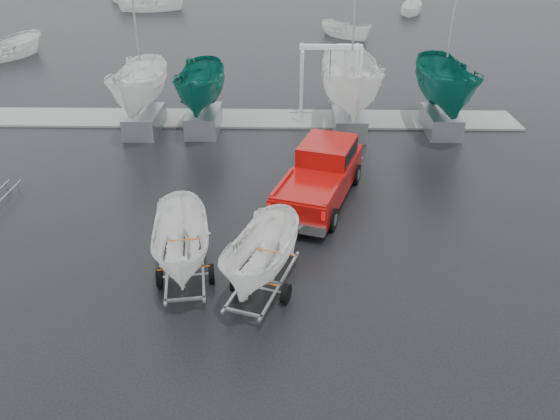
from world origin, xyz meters
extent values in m
plane|color=black|center=(0.00, 0.00, 0.00)|extent=(120.00, 120.00, 0.00)
cube|color=gray|center=(0.00, 13.00, 0.05)|extent=(30.00, 3.00, 0.12)
cube|color=#920A07|center=(3.71, 3.37, 0.86)|extent=(3.95, 6.59, 1.02)
cube|color=#920A07|center=(4.05, 4.45, 1.67)|extent=(2.65, 2.96, 0.91)
cube|color=black|center=(4.05, 4.45, 1.72)|extent=(2.60, 2.72, 0.59)
cube|color=silver|center=(2.74, 0.36, 0.54)|extent=(2.13, 0.85, 0.38)
cylinder|color=black|center=(3.36, 5.63, 0.43)|extent=(0.57, 0.92, 0.86)
cylinder|color=black|center=(5.30, 5.01, 0.43)|extent=(0.57, 0.92, 0.86)
cylinder|color=black|center=(2.11, 1.74, 0.43)|extent=(0.57, 0.92, 0.86)
cylinder|color=black|center=(4.06, 1.12, 0.43)|extent=(0.57, 0.92, 0.86)
cube|color=#909398|center=(1.23, -2.52, 0.45)|extent=(1.18, 3.45, 0.08)
cube|color=#909398|center=(2.28, -2.86, 0.45)|extent=(1.18, 3.45, 0.08)
cylinder|color=#909398|center=(1.70, -2.88, 0.30)|extent=(1.55, 0.57, 0.08)
cylinder|color=black|center=(0.94, -2.64, 0.30)|extent=(0.35, 0.63, 0.60)
cylinder|color=black|center=(2.46, -3.13, 0.30)|extent=(0.35, 0.63, 0.60)
imported|color=white|center=(1.76, -2.69, 2.69)|extent=(2.09, 2.12, 4.40)
cube|color=#DC5A06|center=(2.00, -1.93, 1.00)|extent=(1.49, 0.51, 0.03)
cube|color=#DC5A06|center=(1.51, -3.45, 1.00)|extent=(1.49, 0.51, 0.03)
cube|color=#909398|center=(-1.26, -2.17, 0.45)|extent=(0.67, 3.56, 0.08)
cube|color=#909398|center=(-0.17, -1.99, 0.45)|extent=(0.67, 3.56, 0.08)
cylinder|color=#909398|center=(-0.68, -2.28, 0.30)|extent=(1.59, 0.34, 0.08)
cylinder|color=black|center=(-1.47, -2.41, 0.30)|extent=(0.28, 0.62, 0.60)
cylinder|color=black|center=(0.11, -2.15, 0.30)|extent=(0.28, 0.62, 0.60)
imported|color=white|center=(-0.71, -2.08, 2.79)|extent=(2.00, 2.04, 4.60)
cube|color=#DC5A06|center=(-0.84, -1.29, 1.00)|extent=(1.54, 0.30, 0.03)
cube|color=#DC5A06|center=(-0.58, -2.87, 1.00)|extent=(1.54, 0.30, 0.03)
cylinder|color=silver|center=(3.11, 12.20, 2.00)|extent=(0.16, 0.58, 3.99)
cylinder|color=silver|center=(3.11, 13.80, 2.00)|extent=(0.16, 0.58, 3.99)
cylinder|color=silver|center=(6.11, 12.20, 2.00)|extent=(0.16, 0.58, 3.99)
cylinder|color=silver|center=(6.11, 13.80, 2.00)|extent=(0.16, 0.58, 3.99)
cube|color=silver|center=(4.61, 13.00, 4.00)|extent=(3.30, 0.25, 0.25)
cube|color=#909398|center=(-5.11, 11.00, 0.55)|extent=(1.60, 3.20, 1.10)
imported|color=white|center=(-5.11, 11.00, 4.36)|extent=(2.45, 2.52, 6.52)
cube|color=#909398|center=(-2.02, 11.20, 0.55)|extent=(1.60, 3.20, 1.10)
imported|color=#0D5D4F|center=(-2.02, 11.20, 4.23)|extent=(2.35, 2.42, 6.26)
cube|color=#909398|center=(5.57, 11.00, 0.55)|extent=(1.60, 3.20, 1.10)
imported|color=white|center=(5.57, 11.00, 5.06)|extent=(2.98, 3.06, 7.91)
cube|color=#909398|center=(10.40, 11.30, 0.55)|extent=(1.60, 3.20, 1.10)
imported|color=#0D5D4F|center=(10.40, 11.30, 4.58)|extent=(2.62, 2.69, 6.97)
imported|color=white|center=(-20.07, 26.62, 0.00)|extent=(3.75, 3.76, 7.06)
imported|color=white|center=(-13.59, 50.08, 0.00)|extent=(3.66, 3.61, 7.85)
imported|color=white|center=(7.55, 35.65, 0.00)|extent=(3.18, 3.19, 5.93)
imported|color=white|center=(15.83, 48.37, 0.00)|extent=(2.75, 2.79, 5.81)
imported|color=white|center=(-19.50, 57.87, 0.00)|extent=(3.39, 3.43, 6.95)
camera|label=1|loc=(2.55, -16.10, 10.29)|focal=35.00mm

